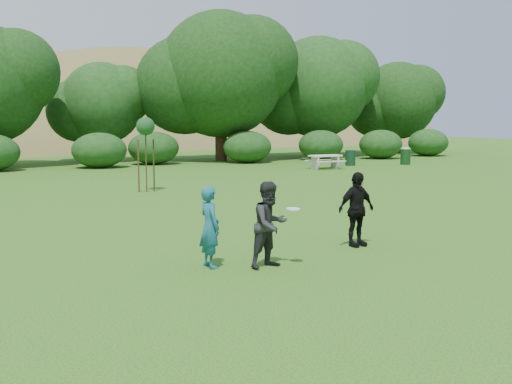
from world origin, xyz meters
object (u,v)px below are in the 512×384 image
player_black (356,209)px  player_grey (270,225)px  trash_can_near (350,158)px  picnic_table (325,159)px  player_teal (210,227)px  sapling (145,128)px  trash_can_lidded (405,156)px

player_black → player_grey: bearing=-167.3°
trash_can_near → picnic_table: bearing=-153.5°
player_black → trash_can_near: (13.57, 19.61, -0.38)m
player_teal → player_grey: bearing=-118.8°
player_teal → player_grey: 1.14m
player_grey → sapling: size_ratio=0.58×
picnic_table → trash_can_lidded: 6.02m
player_grey → trash_can_lidded: (19.63, 19.71, -0.28)m
player_teal → player_grey: size_ratio=0.94×
trash_can_near → picnic_table: size_ratio=0.50×
trash_can_lidded → player_grey: bearing=-134.9°
picnic_table → trash_can_near: bearing=26.5°
player_teal → trash_can_near: 26.42m
sapling → picnic_table: bearing=27.0°
player_teal → player_grey: player_grey is taller
player_grey → player_black: 2.80m
sapling → trash_can_near: bearing=26.9°
player_teal → trash_can_near: (17.23, 20.03, -0.33)m
player_black → picnic_table: bearing=52.6°
player_black → trash_can_near: 23.85m
picnic_table → player_black: bearing=-120.9°
picnic_table → trash_can_lidded: trash_can_lidded is taller
player_teal → picnic_table: (14.65, 18.74, -0.26)m
player_grey → player_black: size_ratio=1.00×
sapling → trash_can_lidded: bearing=20.1°
player_teal → trash_can_near: size_ratio=1.73×
player_teal → trash_can_lidded: player_teal is taller
trash_can_near → player_teal: bearing=-130.7°
player_grey → picnic_table: 23.58m
player_black → player_teal: bearing=180.0°
player_black → sapling: bearing=88.5°
trash_can_near → trash_can_lidded: bearing=-13.5°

